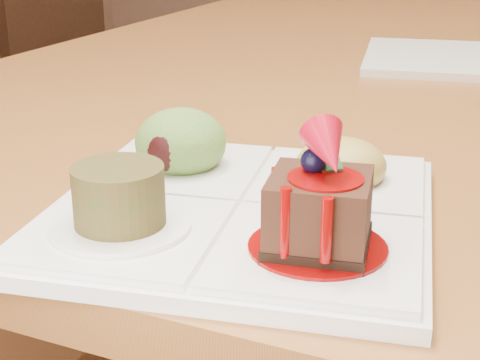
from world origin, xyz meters
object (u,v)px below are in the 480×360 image
at_px(sampler_plate, 238,193).
at_px(second_plate, 454,59).
at_px(dining_table, 355,87).
at_px(chair_left, 87,108).

bearing_deg(sampler_plate, second_plate, 74.58).
xyz_separation_m(dining_table, chair_left, (-0.82, 0.34, -0.21)).
relative_size(chair_left, second_plate, 3.05).
distance_m(dining_table, chair_left, 0.91).
bearing_deg(sampler_plate, chair_left, 120.11).
xyz_separation_m(chair_left, second_plate, (0.99, -0.39, 0.28)).
xyz_separation_m(dining_table, second_plate, (0.17, -0.05, 0.07)).
relative_size(chair_left, sampler_plate, 2.46).
height_order(dining_table, second_plate, second_plate).
xyz_separation_m(sampler_plate, second_plate, (0.06, 0.69, -0.02)).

